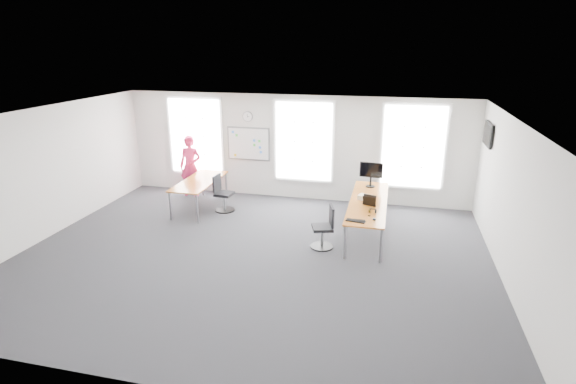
% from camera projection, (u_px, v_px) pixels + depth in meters
% --- Properties ---
extents(floor, '(10.00, 10.00, 0.00)m').
position_uv_depth(floor, '(253.00, 256.00, 9.65)').
color(floor, '#28282D').
rests_on(floor, ground).
extents(ceiling, '(10.00, 10.00, 0.00)m').
position_uv_depth(ceiling, '(249.00, 116.00, 8.71)').
color(ceiling, silver).
rests_on(ceiling, ground).
extents(wall_back, '(10.00, 0.00, 10.00)m').
position_uv_depth(wall_back, '(294.00, 148.00, 12.87)').
color(wall_back, silver).
rests_on(wall_back, ground).
extents(wall_front, '(10.00, 0.00, 10.00)m').
position_uv_depth(wall_front, '(151.00, 288.00, 5.49)').
color(wall_front, silver).
rests_on(wall_front, ground).
extents(wall_left, '(0.00, 10.00, 10.00)m').
position_uv_depth(wall_left, '(43.00, 174.00, 10.27)').
color(wall_left, silver).
rests_on(wall_left, ground).
extents(wall_right, '(0.00, 10.00, 10.00)m').
position_uv_depth(wall_right, '(515.00, 209.00, 8.09)').
color(wall_right, silver).
rests_on(wall_right, ground).
extents(window_left, '(1.60, 0.06, 2.20)m').
position_uv_depth(window_left, '(196.00, 136.00, 13.44)').
color(window_left, silver).
rests_on(window_left, wall_back).
extents(window_mid, '(1.60, 0.06, 2.20)m').
position_uv_depth(window_mid, '(304.00, 142.00, 12.72)').
color(window_mid, silver).
rests_on(window_mid, wall_back).
extents(window_right, '(1.60, 0.06, 2.20)m').
position_uv_depth(window_right, '(413.00, 147.00, 12.06)').
color(window_right, silver).
rests_on(window_right, wall_back).
extents(desk_right, '(0.86, 3.24, 0.79)m').
position_uv_depth(desk_right, '(368.00, 203.00, 10.66)').
color(desk_right, '#C97132').
rests_on(desk_right, ground).
extents(desk_left, '(0.87, 2.17, 0.79)m').
position_uv_depth(desk_left, '(199.00, 183.00, 12.25)').
color(desk_left, '#C97132').
rests_on(desk_left, ground).
extents(chair_right, '(0.55, 0.55, 0.97)m').
position_uv_depth(chair_right, '(325.00, 229.00, 9.95)').
color(chair_right, black).
rests_on(chair_right, ground).
extents(chair_left, '(0.53, 0.53, 0.99)m').
position_uv_depth(chair_left, '(222.00, 195.00, 12.16)').
color(chair_left, black).
rests_on(chair_left, ground).
extents(person, '(0.66, 0.44, 1.80)m').
position_uv_depth(person, '(190.00, 166.00, 13.23)').
color(person, '#E02658').
rests_on(person, ground).
extents(whiteboard, '(1.20, 0.03, 0.90)m').
position_uv_depth(whiteboard, '(248.00, 144.00, 13.13)').
color(whiteboard, white).
rests_on(whiteboard, wall_back).
extents(wall_clock, '(0.30, 0.04, 0.30)m').
position_uv_depth(wall_clock, '(248.00, 116.00, 12.87)').
color(wall_clock, gray).
rests_on(wall_clock, wall_back).
extents(tv, '(0.06, 0.90, 0.55)m').
position_uv_depth(tv, '(488.00, 134.00, 10.62)').
color(tv, black).
rests_on(tv, wall_right).
extents(keyboard, '(0.43, 0.23, 0.02)m').
position_uv_depth(keyboard, '(356.00, 221.00, 9.44)').
color(keyboard, black).
rests_on(keyboard, desk_right).
extents(mouse, '(0.11, 0.14, 0.05)m').
position_uv_depth(mouse, '(374.00, 219.00, 9.49)').
color(mouse, black).
rests_on(mouse, desk_right).
extents(lens_cap, '(0.07, 0.07, 0.01)m').
position_uv_depth(lens_cap, '(369.00, 216.00, 9.73)').
color(lens_cap, black).
rests_on(lens_cap, desk_right).
extents(headphones, '(0.17, 0.09, 0.10)m').
position_uv_depth(headphones, '(372.00, 211.00, 9.90)').
color(headphones, black).
rests_on(headphones, desk_right).
extents(laptop_sleeve, '(0.32, 0.26, 0.25)m').
position_uv_depth(laptop_sleeve, '(369.00, 201.00, 10.30)').
color(laptop_sleeve, black).
rests_on(laptop_sleeve, desk_right).
extents(paper_stack, '(0.37, 0.32, 0.11)m').
position_uv_depth(paper_stack, '(365.00, 197.00, 10.74)').
color(paper_stack, beige).
rests_on(paper_stack, desk_right).
extents(monitor, '(0.59, 0.24, 0.66)m').
position_uv_depth(monitor, '(371.00, 172.00, 11.58)').
color(monitor, black).
rests_on(monitor, desk_right).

